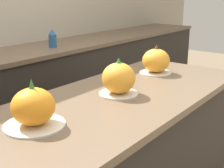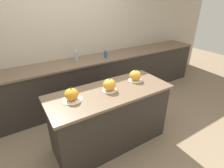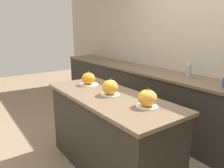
# 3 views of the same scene
# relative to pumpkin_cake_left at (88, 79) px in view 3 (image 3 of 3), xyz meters

# --- Properties ---
(ground_plane) EXTENTS (12.00, 12.00, 0.00)m
(ground_plane) POSITION_rel_pumpkin_cake_left_xyz_m (0.51, -0.04, -0.96)
(ground_plane) COLOR #847056
(wall_back) EXTENTS (8.00, 0.06, 2.50)m
(wall_back) POSITION_rel_pumpkin_cake_left_xyz_m (0.51, 1.53, 0.29)
(wall_back) COLOR #B2A893
(wall_back) RESTS_ON ground_plane
(kitchen_island) EXTENTS (1.68, 0.69, 0.89)m
(kitchen_island) POSITION_rel_pumpkin_cake_left_xyz_m (0.51, -0.04, -0.51)
(kitchen_island) COLOR #2D2823
(kitchen_island) RESTS_ON ground_plane
(back_counter) EXTENTS (6.00, 0.60, 0.92)m
(back_counter) POSITION_rel_pumpkin_cake_left_xyz_m (0.51, 1.20, -0.50)
(back_counter) COLOR #2D2823
(back_counter) RESTS_ON ground_plane
(pumpkin_cake_left) EXTENTS (0.24, 0.24, 0.19)m
(pumpkin_cake_left) POSITION_rel_pumpkin_cake_left_xyz_m (0.00, 0.00, 0.00)
(pumpkin_cake_left) COLOR silver
(pumpkin_cake_left) RESTS_ON kitchen_island
(pumpkin_cake_center) EXTENTS (0.20, 0.20, 0.19)m
(pumpkin_cake_center) POSITION_rel_pumpkin_cake_left_xyz_m (0.51, -0.03, 0.01)
(pumpkin_cake_center) COLOR silver
(pumpkin_cake_center) RESTS_ON kitchen_island
(pumpkin_cake_right) EXTENTS (0.20, 0.20, 0.18)m
(pumpkin_cake_right) POSITION_rel_pumpkin_cake_left_xyz_m (1.00, 0.04, 0.00)
(pumpkin_cake_right) COLOR silver
(pumpkin_cake_right) RESTS_ON kitchen_island
(bottle_tall) EXTENTS (0.07, 0.07, 0.25)m
(bottle_tall) POSITION_rel_pumpkin_cake_left_xyz_m (0.56, 1.25, 0.08)
(bottle_tall) COLOR #99999E
(bottle_tall) RESTS_ON back_counter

